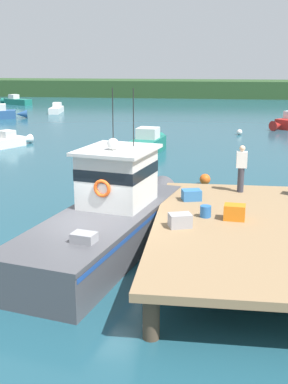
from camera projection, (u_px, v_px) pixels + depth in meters
name	position (u px, v px, depth m)	size (l,w,h in m)	color
ground_plane	(93.00, 257.00, 14.59)	(200.00, 200.00, 0.00)	#1E4C5B
dock	(261.00, 230.00, 13.70)	(6.00, 9.00, 1.20)	#4C3D2D
main_fishing_boat	(110.00, 216.00, 15.16)	(4.28, 9.96, 4.80)	#4C4C51
crate_stack_near_edge	(235.00, 212.00, 14.14)	(0.60, 0.44, 0.44)	orange
crate_single_far	(180.00, 220.00, 13.53)	(0.60, 0.44, 0.38)	#9E9EA3
crate_stack_mid_dock	(191.00, 195.00, 16.08)	(0.60, 0.44, 0.35)	#3370B2
bait_bucket	(206.00, 211.00, 14.38)	(0.32, 0.32, 0.34)	#2866B2
deckhand_by_the_boat	(241.00, 168.00, 16.88)	(0.36, 0.22, 1.63)	#383842
moored_boat_near_channel	(57.00, 109.00, 52.47)	(1.42, 4.20, 1.05)	white
moored_boat_far_right	(4.00, 142.00, 32.14)	(2.83, 4.17, 1.09)	white
moored_boat_outer_mooring	(146.00, 145.00, 30.10)	(2.32, 6.17, 1.54)	#196B5B
moored_boat_far_left	(16.00, 101.00, 61.44)	(4.70, 3.05, 1.22)	#196B5B
mooring_buoy_inshore	(205.00, 179.00, 22.84)	(0.50, 0.50, 0.50)	#EA5B19
mooring_buoy_spare_mooring	(239.00, 132.00, 37.49)	(0.42, 0.42, 0.42)	silver
far_shoreline	(188.00, 88.00, 73.56)	(120.00, 8.00, 2.40)	#284723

